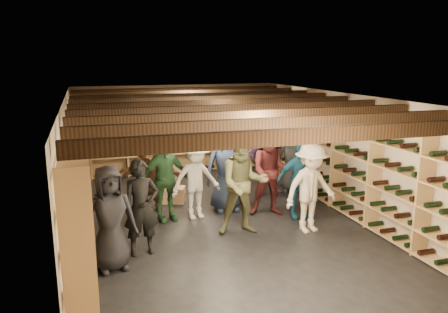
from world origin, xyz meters
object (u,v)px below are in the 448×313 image
at_px(person_1, 141,208).
at_px(crate_stack_right, 174,195).
at_px(person_2, 243,184).
at_px(person_9, 196,180).
at_px(crate_loose, 227,193).
at_px(person_4, 299,180).
at_px(crate_stack_left, 168,177).
at_px(person_8, 272,172).
at_px(person_12, 292,159).
at_px(person_3, 311,188).
at_px(person_0, 110,218).
at_px(person_7, 225,165).
at_px(person_11, 269,156).
at_px(person_10, 164,179).
at_px(person_6, 227,167).
at_px(person_5, 148,176).

bearing_deg(person_1, crate_stack_right, 63.43).
relative_size(person_2, person_9, 1.17).
xyz_separation_m(crate_loose, person_4, (0.95, -1.66, 0.67)).
distance_m(crate_stack_left, person_4, 3.33).
relative_size(person_8, person_9, 1.14).
relative_size(crate_loose, person_1, 0.32).
relative_size(person_4, person_12, 0.97).
bearing_deg(person_2, crate_stack_right, 120.72).
distance_m(person_1, person_3, 3.03).
height_order(crate_stack_right, person_0, person_0).
bearing_deg(person_7, person_9, -160.98).
xyz_separation_m(crate_stack_left, crate_loose, (1.19, -0.85, -0.25)).
height_order(person_7, person_11, person_11).
bearing_deg(person_7, person_1, -158.93).
bearing_deg(person_8, person_10, -172.52).
relative_size(crate_loose, person_8, 0.28).
distance_m(crate_stack_right, person_12, 2.92).
relative_size(person_3, person_4, 1.09).
xyz_separation_m(person_1, person_6, (1.95, 1.58, 0.13)).
relative_size(crate_stack_left, person_11, 0.39).
bearing_deg(crate_stack_right, person_0, -118.16).
height_order(person_5, person_6, person_6).
bearing_deg(crate_loose, person_7, -114.69).
relative_size(person_7, person_10, 0.98).
distance_m(person_10, person_11, 2.81).
bearing_deg(person_10, person_7, 11.75).
bearing_deg(person_8, person_12, 67.38).
height_order(crate_stack_right, crate_loose, crate_stack_right).
xyz_separation_m(crate_stack_right, person_4, (2.19, -1.66, 0.59)).
bearing_deg(person_9, crate_loose, 38.32).
distance_m(person_4, person_10, 2.63).
bearing_deg(person_7, person_12, -16.64).
height_order(crate_loose, person_6, person_6).
bearing_deg(person_12, crate_stack_left, -175.17).
distance_m(person_1, person_11, 4.04).
relative_size(person_7, person_9, 1.03).
relative_size(person_4, person_11, 0.86).
bearing_deg(person_1, person_10, 61.66).
bearing_deg(person_12, person_4, -90.40).
bearing_deg(person_5, person_11, 24.17).
xyz_separation_m(person_7, person_10, (-1.48, -0.76, 0.02)).
xyz_separation_m(crate_stack_left, person_12, (2.82, -0.85, 0.44)).
relative_size(person_3, person_5, 1.11).
height_order(person_5, person_10, person_10).
bearing_deg(person_3, person_0, 177.91).
bearing_deg(person_1, crate_loose, 43.01).
bearing_deg(person_7, person_8, -86.34).
bearing_deg(person_0, crate_stack_right, 49.29).
bearing_deg(person_9, person_5, 129.85).
xyz_separation_m(crate_loose, person_3, (0.81, -2.38, 0.74)).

